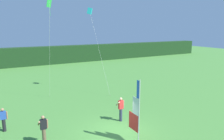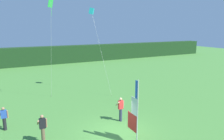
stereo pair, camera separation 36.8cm
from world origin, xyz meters
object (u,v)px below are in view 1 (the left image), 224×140
(person_near_banner, at_px, (121,108))
(kite_cyan_box_1, at_px, (90,12))
(person_far_left, at_px, (44,129))
(person_mid_field, at_px, (3,119))
(kite_green_diamond_0, at_px, (49,5))
(banner_flag, at_px, (136,113))

(person_near_banner, height_order, kite_cyan_box_1, kite_cyan_box_1)
(person_near_banner, distance_m, person_far_left, 5.53)
(person_mid_field, bearing_deg, kite_green_diamond_0, 41.85)
(person_far_left, relative_size, kite_green_diamond_0, 0.19)
(person_near_banner, xyz_separation_m, kite_cyan_box_1, (1.04, 7.81, 7.36))
(person_near_banner, distance_m, kite_green_diamond_0, 10.33)
(person_far_left, bearing_deg, person_mid_field, 125.26)
(person_mid_field, distance_m, kite_green_diamond_0, 9.58)
(banner_flag, bearing_deg, person_far_left, 152.60)
(person_far_left, distance_m, kite_cyan_box_1, 12.87)
(person_mid_field, bearing_deg, kite_cyan_box_1, 32.31)
(kite_green_diamond_0, distance_m, kite_cyan_box_1, 4.62)
(kite_green_diamond_0, bearing_deg, person_mid_field, -138.15)
(person_far_left, bearing_deg, banner_flag, -27.40)
(person_mid_field, bearing_deg, person_far_left, -54.74)
(person_far_left, bearing_deg, kite_cyan_box_1, 51.53)
(person_near_banner, height_order, kite_green_diamond_0, kite_green_diamond_0)
(kite_green_diamond_0, xyz_separation_m, kite_cyan_box_1, (4.32, 1.61, -0.23))
(kite_green_diamond_0, height_order, kite_cyan_box_1, kite_green_diamond_0)
(person_near_banner, bearing_deg, kite_cyan_box_1, 82.39)
(banner_flag, height_order, person_mid_field, banner_flag)
(banner_flag, bearing_deg, person_mid_field, 141.90)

